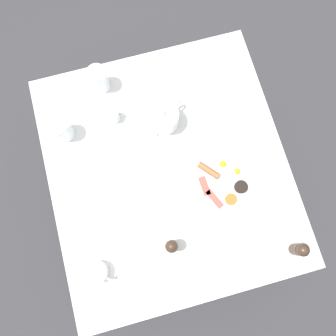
{
  "coord_description": "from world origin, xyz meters",
  "views": [
    {
      "loc": [
        -0.08,
        -0.28,
        2.09
      ],
      "look_at": [
        0.0,
        0.0,
        0.73
      ],
      "focal_mm": 35.0,
      "sensor_mm": 36.0,
      "label": 1
    }
  ],
  "objects_px": {
    "creamer_jug": "(113,116)",
    "pepper_grinder": "(171,246)",
    "water_glass_short": "(62,130)",
    "napkin_folded": "(184,73)",
    "fork_by_plate": "(150,178)",
    "water_glass_tall": "(99,79)",
    "knife_by_plate": "(230,100)",
    "salt_grinder": "(300,250)",
    "breakfast_plate": "(222,182)",
    "teacup_with_saucer_left": "(97,272)",
    "teapot_near": "(164,118)"
  },
  "relations": [
    {
      "from": "water_glass_short",
      "to": "teacup_with_saucer_left",
      "type": "bearing_deg",
      "value": -88.78
    },
    {
      "from": "water_glass_short",
      "to": "fork_by_plate",
      "type": "relative_size",
      "value": 0.92
    },
    {
      "from": "water_glass_tall",
      "to": "knife_by_plate",
      "type": "relative_size",
      "value": 0.64
    },
    {
      "from": "salt_grinder",
      "to": "teapot_near",
      "type": "bearing_deg",
      "value": 118.91
    },
    {
      "from": "napkin_folded",
      "to": "fork_by_plate",
      "type": "relative_size",
      "value": 1.19
    },
    {
      "from": "water_glass_tall",
      "to": "water_glass_short",
      "type": "bearing_deg",
      "value": -138.01
    },
    {
      "from": "water_glass_short",
      "to": "napkin_folded",
      "type": "distance_m",
      "value": 0.6
    },
    {
      "from": "napkin_folded",
      "to": "fork_by_plate",
      "type": "xyz_separation_m",
      "value": [
        -0.27,
        -0.43,
        -0.0
      ]
    },
    {
      "from": "water_glass_short",
      "to": "knife_by_plate",
      "type": "distance_m",
      "value": 0.75
    },
    {
      "from": "napkin_folded",
      "to": "water_glass_short",
      "type": "bearing_deg",
      "value": -165.93
    },
    {
      "from": "fork_by_plate",
      "to": "breakfast_plate",
      "type": "bearing_deg",
      "value": -18.32
    },
    {
      "from": "water_glass_tall",
      "to": "pepper_grinder",
      "type": "bearing_deg",
      "value": -81.27
    },
    {
      "from": "fork_by_plate",
      "to": "teacup_with_saucer_left",
      "type": "bearing_deg",
      "value": -132.91
    },
    {
      "from": "salt_grinder",
      "to": "napkin_folded",
      "type": "xyz_separation_m",
      "value": [
        -0.22,
        0.87,
        -0.06
      ]
    },
    {
      "from": "napkin_folded",
      "to": "teapot_near",
      "type": "bearing_deg",
      "value": -125.55
    },
    {
      "from": "salt_grinder",
      "to": "knife_by_plate",
      "type": "height_order",
      "value": "salt_grinder"
    },
    {
      "from": "teacup_with_saucer_left",
      "to": "fork_by_plate",
      "type": "height_order",
      "value": "teacup_with_saucer_left"
    },
    {
      "from": "water_glass_tall",
      "to": "knife_by_plate",
      "type": "distance_m",
      "value": 0.59
    },
    {
      "from": "pepper_grinder",
      "to": "napkin_folded",
      "type": "xyz_separation_m",
      "value": [
        0.26,
        0.73,
        -0.06
      ]
    },
    {
      "from": "breakfast_plate",
      "to": "salt_grinder",
      "type": "height_order",
      "value": "salt_grinder"
    },
    {
      "from": "salt_grinder",
      "to": "fork_by_plate",
      "type": "xyz_separation_m",
      "value": [
        -0.5,
        0.44,
        -0.06
      ]
    },
    {
      "from": "water_glass_short",
      "to": "pepper_grinder",
      "type": "distance_m",
      "value": 0.67
    },
    {
      "from": "water_glass_tall",
      "to": "pepper_grinder",
      "type": "distance_m",
      "value": 0.78
    },
    {
      "from": "salt_grinder",
      "to": "breakfast_plate",
      "type": "bearing_deg",
      "value": 120.39
    },
    {
      "from": "teapot_near",
      "to": "napkin_folded",
      "type": "distance_m",
      "value": 0.26
    },
    {
      "from": "napkin_folded",
      "to": "fork_by_plate",
      "type": "height_order",
      "value": "napkin_folded"
    },
    {
      "from": "salt_grinder",
      "to": "fork_by_plate",
      "type": "height_order",
      "value": "salt_grinder"
    },
    {
      "from": "water_glass_tall",
      "to": "pepper_grinder",
      "type": "relative_size",
      "value": 1.11
    },
    {
      "from": "water_glass_tall",
      "to": "water_glass_short",
      "type": "xyz_separation_m",
      "value": [
        -0.2,
        -0.18,
        -0.0
      ]
    },
    {
      "from": "breakfast_plate",
      "to": "creamer_jug",
      "type": "xyz_separation_m",
      "value": [
        -0.38,
        0.4,
        0.03
      ]
    },
    {
      "from": "teacup_with_saucer_left",
      "to": "creamer_jug",
      "type": "distance_m",
      "value": 0.65
    },
    {
      "from": "creamer_jug",
      "to": "fork_by_plate",
      "type": "relative_size",
      "value": 0.6
    },
    {
      "from": "fork_by_plate",
      "to": "knife_by_plate",
      "type": "height_order",
      "value": "same"
    },
    {
      "from": "teapot_near",
      "to": "water_glass_tall",
      "type": "relative_size",
      "value": 1.48
    },
    {
      "from": "breakfast_plate",
      "to": "water_glass_tall",
      "type": "relative_size",
      "value": 2.34
    },
    {
      "from": "pepper_grinder",
      "to": "water_glass_tall",
      "type": "bearing_deg",
      "value": 98.73
    },
    {
      "from": "fork_by_plate",
      "to": "knife_by_plate",
      "type": "xyz_separation_m",
      "value": [
        0.44,
        0.25,
        0.0
      ]
    },
    {
      "from": "teacup_with_saucer_left",
      "to": "pepper_grinder",
      "type": "relative_size",
      "value": 1.27
    },
    {
      "from": "pepper_grinder",
      "to": "napkin_folded",
      "type": "height_order",
      "value": "pepper_grinder"
    },
    {
      "from": "salt_grinder",
      "to": "water_glass_tall",
      "type": "bearing_deg",
      "value": 123.28
    },
    {
      "from": "napkin_folded",
      "to": "knife_by_plate",
      "type": "bearing_deg",
      "value": -47.76
    },
    {
      "from": "water_glass_short",
      "to": "napkin_folded",
      "type": "bearing_deg",
      "value": 14.07
    },
    {
      "from": "creamer_jug",
      "to": "breakfast_plate",
      "type": "bearing_deg",
      "value": -46.62
    },
    {
      "from": "teacup_with_saucer_left",
      "to": "knife_by_plate",
      "type": "bearing_deg",
      "value": 37.61
    },
    {
      "from": "creamer_jug",
      "to": "pepper_grinder",
      "type": "distance_m",
      "value": 0.61
    },
    {
      "from": "water_glass_short",
      "to": "water_glass_tall",
      "type": "bearing_deg",
      "value": 41.99
    },
    {
      "from": "napkin_folded",
      "to": "breakfast_plate",
      "type": "bearing_deg",
      "value": -87.7
    },
    {
      "from": "salt_grinder",
      "to": "fork_by_plate",
      "type": "distance_m",
      "value": 0.67
    },
    {
      "from": "water_glass_short",
      "to": "pepper_grinder",
      "type": "xyz_separation_m",
      "value": [
        0.32,
        -0.58,
        -0.0
      ]
    },
    {
      "from": "napkin_folded",
      "to": "knife_by_plate",
      "type": "xyz_separation_m",
      "value": [
        0.17,
        -0.18,
        -0.0
      ]
    }
  ]
}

